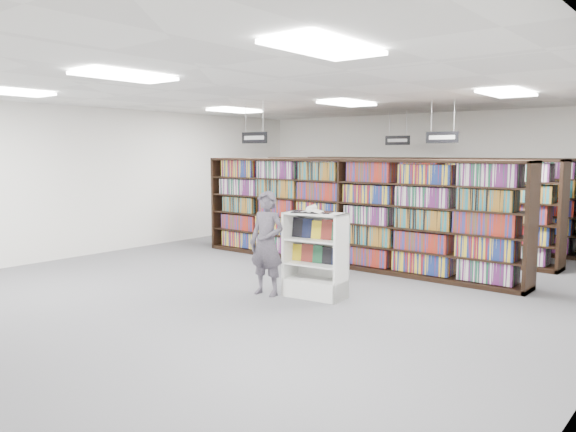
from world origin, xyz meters
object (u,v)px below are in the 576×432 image
Objects in this scene: bookshelf_row_near at (346,213)px; shopper at (267,243)px; open_book at (312,210)px; endcap_display at (316,268)px.

bookshelf_row_near is 4.29× the size of shopper.
bookshelf_row_near is 10.20× the size of open_book.
shopper is (-0.62, -0.34, -0.53)m from open_book.
shopper is at bearing -173.59° from open_book.
bookshelf_row_near is 2.73m from shopper.
bookshelf_row_near is 2.57m from endcap_display.
open_book is at bearing -138.58° from endcap_display.
endcap_display is 0.81× the size of shopper.
open_book is (-0.04, -0.05, 0.89)m from endcap_display.
endcap_display is at bearing 22.83° from shopper.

